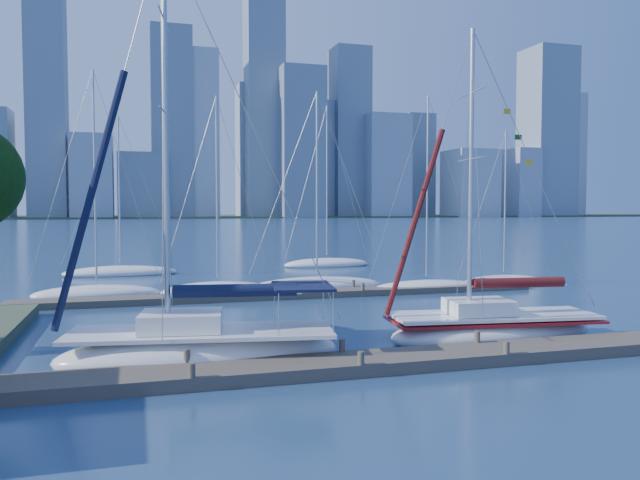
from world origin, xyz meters
name	(u,v)px	position (x,y,z in m)	size (l,w,h in m)	color
ground	(351,370)	(0.00, 0.00, 0.00)	(700.00, 700.00, 0.00)	navy
near_dock	(351,364)	(0.00, 0.00, 0.20)	(26.00, 2.00, 0.40)	#463E33
far_dock	(292,294)	(2.00, 16.00, 0.18)	(30.00, 1.80, 0.36)	#463E33
far_shore	(150,217)	(0.00, 320.00, 0.00)	(800.00, 100.00, 1.50)	#38472D
sailboat_navy	(201,331)	(-4.42, 2.28, 1.08)	(9.64, 4.47, 14.62)	white
sailboat_maroon	(493,315)	(6.80, 2.81, 0.94)	(8.83, 3.82, 12.46)	white
bg_boat_0	(97,293)	(-8.67, 19.06, 0.26)	(7.32, 3.22, 13.19)	white
bg_boat_1	(218,290)	(-1.90, 18.42, 0.26)	(6.85, 3.23, 11.96)	white
bg_boat_2	(317,285)	(4.31, 18.87, 0.27)	(8.75, 4.36, 12.63)	white
bg_boat_4	(426,287)	(10.67, 16.54, 0.23)	(7.35, 3.14, 12.24)	white
bg_boat_5	(504,282)	(16.84, 17.64, 0.23)	(6.31, 3.40, 10.47)	white
bg_boat_6	(121,272)	(-7.67, 30.84, 0.25)	(8.39, 2.35, 12.29)	white
bg_boat_7	(327,263)	(9.32, 33.15, 0.27)	(7.79, 3.06, 14.19)	white
skyline	(199,143)	(22.86, 290.74, 36.28)	(504.05, 51.31, 114.05)	#7F8DA4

